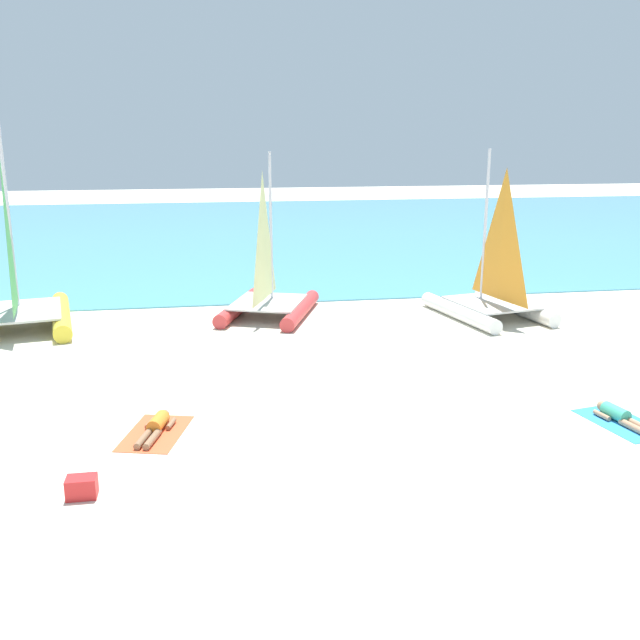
# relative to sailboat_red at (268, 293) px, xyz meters

# --- Properties ---
(ground_plane) EXTENTS (120.00, 120.00, 0.00)m
(ground_plane) POSITION_rel_sailboat_red_xyz_m (0.86, -1.08, -0.80)
(ground_plane) COLOR beige
(ocean_water) EXTENTS (120.00, 40.00, 0.05)m
(ocean_water) POSITION_rel_sailboat_red_xyz_m (0.86, 21.75, -0.78)
(ocean_water) COLOR #4C9EB7
(ocean_water) RESTS_ON ground
(sailboat_red) EXTENTS (3.88, 4.77, 5.38)m
(sailboat_red) POSITION_rel_sailboat_red_xyz_m (0.00, 0.00, 0.00)
(sailboat_red) COLOR #CC3838
(sailboat_red) RESTS_ON ground
(sailboat_white) EXTENTS (3.47, 4.65, 5.48)m
(sailboat_white) POSITION_rel_sailboat_red_xyz_m (7.26, -1.35, 0.01)
(sailboat_white) COLOR white
(sailboat_white) RESTS_ON ground
(sailboat_yellow) EXTENTS (3.93, 5.32, 6.29)m
(sailboat_yellow) POSITION_rel_sailboat_red_xyz_m (-7.87, -0.29, 0.14)
(sailboat_yellow) COLOR yellow
(sailboat_yellow) RESTS_ON ground
(towel_left) EXTENTS (1.56, 2.12, 0.01)m
(towel_left) POSITION_rel_sailboat_red_xyz_m (-3.21, -9.25, -0.80)
(towel_left) COLOR #EA5933
(towel_left) RESTS_ON ground
(sunbather_left) EXTENTS (0.79, 1.55, 0.30)m
(sunbather_left) POSITION_rel_sailboat_red_xyz_m (-3.19, -9.19, -0.67)
(sunbather_left) COLOR orange
(sunbather_left) RESTS_ON towel_left
(towel_right) EXTENTS (1.44, 2.08, 0.01)m
(towel_right) POSITION_rel_sailboat_red_xyz_m (6.50, -10.33, -0.80)
(towel_right) COLOR #338CD8
(towel_right) RESTS_ON ground
(sunbather_right) EXTENTS (0.69, 1.56, 0.30)m
(sunbather_right) POSITION_rel_sailboat_red_xyz_m (6.48, -10.26, -0.67)
(sunbather_right) COLOR #3FB28C
(sunbather_right) RESTS_ON towel_right
(cooler_box) EXTENTS (0.50, 0.36, 0.36)m
(cooler_box) POSITION_rel_sailboat_red_xyz_m (-4.27, -11.72, -0.62)
(cooler_box) COLOR red
(cooler_box) RESTS_ON ground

